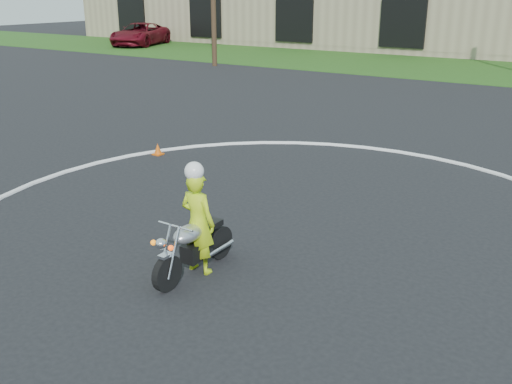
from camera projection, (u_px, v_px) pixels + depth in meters
The scene contains 5 objects.
ground at pixel (177, 298), 7.98m from camera, with size 120.00×120.00×0.00m, color black.
course_markings at pixel (425, 228), 10.32m from camera, with size 19.05×19.05×0.12m.
primary_motorcycle at pixel (193, 246), 8.51m from camera, with size 0.63×1.80×0.94m.
rider_primary_grp at pixel (198, 220), 8.49m from camera, with size 0.58×0.38×1.75m.
pickup_grp at pixel (140, 34), 43.73m from camera, with size 4.53×6.63×1.68m.
Camera 1 is at (4.74, -5.30, 4.08)m, focal length 40.00 mm.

